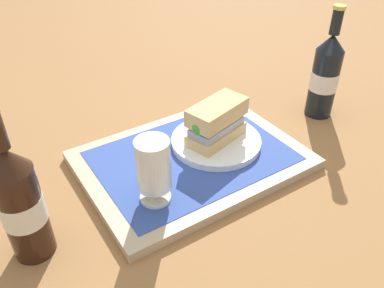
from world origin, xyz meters
name	(u,v)px	position (x,y,z in m)	size (l,w,h in m)	color
ground_plane	(192,164)	(0.00, 0.00, 0.00)	(3.00, 3.00, 0.00)	olive
tray	(192,160)	(0.00, 0.00, 0.01)	(0.44, 0.32, 0.02)	tan
placemat	(192,156)	(0.00, 0.00, 0.02)	(0.38, 0.27, 0.00)	#2D4793
plate	(216,141)	(-0.06, -0.01, 0.03)	(0.19, 0.19, 0.01)	white
sandwich	(216,122)	(-0.06, -0.01, 0.08)	(0.14, 0.10, 0.08)	tan
beer_glass	(153,168)	(0.12, 0.07, 0.09)	(0.06, 0.06, 0.12)	silver
beer_bottle	(20,203)	(0.33, 0.05, 0.10)	(0.07, 0.07, 0.27)	black
second_bottle	(327,76)	(-0.37, 0.00, 0.10)	(0.07, 0.07, 0.27)	black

